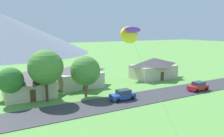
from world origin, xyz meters
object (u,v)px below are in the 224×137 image
at_px(house_rightmost, 153,68).
at_px(parked_car_red_mid_west, 198,86).
at_px(house_left_center, 28,83).
at_px(kite_flyer_with_kite, 131,37).
at_px(house_leftmost, 78,74).
at_px(tree_near_left, 46,67).
at_px(tree_right_of_center, 10,80).
at_px(parked_car_blue_west_end, 123,95).
at_px(tree_left_of_center, 85,71).

relative_size(house_rightmost, parked_car_red_mid_west, 2.49).
height_order(house_left_center, kite_flyer_with_kite, kite_flyer_with_kite).
relative_size(house_leftmost, tree_near_left, 1.09).
xyz_separation_m(tree_right_of_center, parked_car_blue_west_end, (16.17, -6.98, -2.91)).
bearing_deg(house_rightmost, house_leftmost, 175.12).
distance_m(house_rightmost, parked_car_blue_west_end, 19.40).
bearing_deg(parked_car_blue_west_end, parked_car_red_mid_west, -7.69).
distance_m(house_left_center, tree_near_left, 6.06).
relative_size(parked_car_blue_west_end, kite_flyer_with_kite, 0.35).
bearing_deg(parked_car_blue_west_end, house_rightmost, 35.57).
bearing_deg(house_leftmost, parked_car_red_mid_west, -38.94).
distance_m(house_left_center, parked_car_red_mid_west, 31.25).
distance_m(house_leftmost, house_left_center, 10.55).
bearing_deg(parked_car_red_mid_west, kite_flyer_with_kite, -155.05).
relative_size(house_rightmost, kite_flyer_with_kite, 0.89).
relative_size(tree_right_of_center, kite_flyer_with_kite, 0.49).
bearing_deg(house_leftmost, house_left_center, -165.28).
xyz_separation_m(house_rightmost, tree_near_left, (-26.78, -5.78, 3.09)).
bearing_deg(tree_right_of_center, tree_near_left, -16.44).
distance_m(tree_left_of_center, parked_car_blue_west_end, 7.59).
xyz_separation_m(house_left_center, house_rightmost, (28.79, 1.09, 0.19)).
xyz_separation_m(parked_car_blue_west_end, parked_car_red_mid_west, (15.63, -2.11, 0.00)).
bearing_deg(parked_car_red_mid_west, house_left_center, 156.86).
height_order(house_left_center, house_rightmost, house_rightmost).
bearing_deg(house_left_center, tree_right_of_center, -134.38).
bearing_deg(parked_car_red_mid_west, house_leftmost, 141.06).
bearing_deg(kite_flyer_with_kite, tree_near_left, 101.63).
height_order(house_rightmost, tree_right_of_center, tree_right_of_center).
bearing_deg(kite_flyer_with_kite, house_left_center, 104.11).
bearing_deg(house_left_center, parked_car_blue_west_end, -37.86).
bearing_deg(house_left_center, house_leftmost, 14.72).
distance_m(house_leftmost, tree_left_of_center, 8.48).
bearing_deg(parked_car_red_mid_west, parked_car_blue_west_end, 172.31).
xyz_separation_m(tree_near_left, tree_left_of_center, (6.50, -0.66, -1.05)).
bearing_deg(kite_flyer_with_kite, parked_car_blue_west_end, 60.27).
bearing_deg(tree_right_of_center, parked_car_blue_west_end, -23.33).
distance_m(house_rightmost, tree_near_left, 27.57).
bearing_deg(house_rightmost, tree_near_left, -167.82).
bearing_deg(house_leftmost, tree_left_of_center, -101.90).
xyz_separation_m(house_left_center, tree_near_left, (2.01, -4.69, 3.28)).
distance_m(house_left_center, parked_car_blue_west_end, 16.61).
bearing_deg(kite_flyer_with_kite, house_leftmost, 80.17).
bearing_deg(house_leftmost, parked_car_blue_west_end, -77.42).
bearing_deg(parked_car_blue_west_end, house_left_center, 142.14).
distance_m(tree_near_left, tree_right_of_center, 5.65).
height_order(tree_near_left, tree_left_of_center, tree_near_left).
xyz_separation_m(tree_near_left, kite_flyer_with_kite, (3.75, -18.25, 5.16)).
bearing_deg(parked_car_red_mid_west, tree_near_left, 164.15).
relative_size(tree_near_left, kite_flyer_with_kite, 0.71).
relative_size(house_leftmost, house_rightmost, 0.87).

